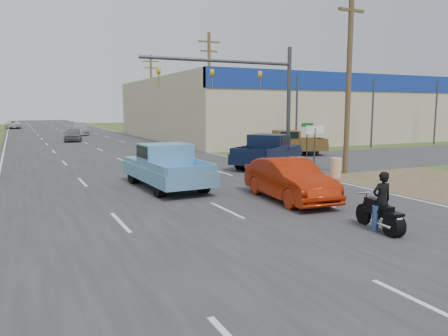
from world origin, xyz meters
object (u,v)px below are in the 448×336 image
red_convertible (290,180)px  distant_car_silver (80,129)px  brown_pickup (286,143)px  rider (382,204)px  distant_car_grey (73,135)px  blue_pickup (165,166)px  navy_pickup (269,151)px  distant_car_white (13,125)px  motorcycle (382,216)px

red_convertible → distant_car_silver: (-1.55, 45.56, -0.01)m
distant_car_silver → brown_pickup: bearing=-66.7°
rider → brown_pickup: 19.94m
distant_car_grey → rider: bearing=-75.0°
red_convertible → brown_pickup: brown_pickup is taller
blue_pickup → distant_car_grey: (-0.32, 29.73, -0.27)m
rider → blue_pickup: (-3.32, 9.23, 0.16)m
navy_pickup → distant_car_white: bearing=156.7°
rider → distant_car_white: size_ratio=0.33×
red_convertible → motorcycle: 4.65m
red_convertible → rider: rider is taller
red_convertible → blue_pickup: blue_pickup is taller
rider → brown_pickup: brown_pickup is taller
navy_pickup → brown_pickup: bearing=101.7°
blue_pickup → brown_pickup: bearing=33.4°
brown_pickup → distant_car_white: brown_pickup is taller
rider → brown_pickup: (8.73, 17.93, 0.12)m
red_convertible → distant_car_silver: red_convertible is taller
motorcycle → brown_pickup: (8.74, 17.97, 0.48)m
rider → blue_pickup: size_ratio=0.27×
rider → navy_pickup: navy_pickup is taller
rider → distant_car_grey: rider is taller
navy_pickup → brown_pickup: size_ratio=1.02×
distant_car_grey → distant_car_silver: (2.13, 11.20, 0.07)m
motorcycle → navy_pickup: size_ratio=0.33×
distant_car_grey → navy_pickup: bearing=-63.3°
rider → distant_car_white: bearing=-74.4°
rider → blue_pickup: bearing=-61.9°
navy_pickup → rider: bearing=-54.3°
brown_pickup → distant_car_white: 57.77m
navy_pickup → brown_pickup: (4.43, 4.89, -0.05)m
distant_car_white → red_convertible: bearing=92.6°
motorcycle → distant_car_silver: bearing=100.0°
red_convertible → rider: bearing=-85.9°
blue_pickup → distant_car_grey: bearing=88.2°
distant_car_grey → motorcycle: bearing=-75.0°
motorcycle → distant_car_grey: (-3.63, 39.00, 0.25)m
distant_car_silver → distant_car_grey: bearing=-95.1°
blue_pickup → distant_car_grey: size_ratio=1.43×
rider → navy_pickup: size_ratio=0.27×
brown_pickup → distant_car_grey: brown_pickup is taller
blue_pickup → brown_pickup: 14.86m
distant_car_white → motorcycle: bearing=92.1°
distant_car_grey → distant_car_silver: size_ratio=0.77×
distant_car_white → brown_pickup: bearing=103.0°
blue_pickup → navy_pickup: navy_pickup is taller
rider → distant_car_grey: size_ratio=0.39×
motorcycle → distant_car_silver: 50.22m
distant_car_white → navy_pickup: bearing=97.7°
red_convertible → navy_pickup: navy_pickup is taller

